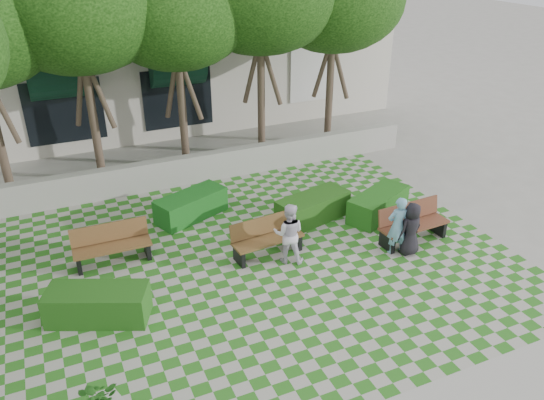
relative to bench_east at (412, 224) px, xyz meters
name	(u,v)px	position (x,y,z in m)	size (l,w,h in m)	color
ground	(279,286)	(-3.98, -0.45, -0.48)	(90.00, 90.00, 0.00)	gray
lawn	(262,264)	(-3.98, 0.55, -0.47)	(12.00, 12.00, 0.00)	#2B721E
retaining_wall	(198,168)	(-3.98, 5.75, -0.03)	(15.00, 0.36, 0.90)	#9E9B93
bench_east	(412,224)	(0.00, 0.00, 0.00)	(1.92, 0.74, 0.99)	#5A301E
bench_mid	(267,238)	(-3.68, 0.92, -0.03)	(1.83, 0.76, 0.94)	brown
bench_west	(112,245)	(-7.22, 2.11, -0.02)	(1.83, 0.63, 0.96)	brown
hedge_east	(378,204)	(-0.04, 1.46, -0.13)	(2.02, 0.81, 0.71)	#194F15
hedge_midright	(313,208)	(-1.83, 2.00, -0.11)	(2.09, 0.84, 0.73)	#1B4713
hedge_midleft	(191,206)	(-4.86, 3.50, -0.13)	(2.02, 0.81, 0.71)	#155019
hedge_west	(98,304)	(-7.84, 0.06, -0.12)	(2.04, 0.82, 0.71)	#1A4A13
person_blue	(398,226)	(-0.73, -0.33, 0.29)	(0.56, 0.37, 1.53)	#70ABCC
person_dark	(411,229)	(-0.45, -0.49, 0.21)	(0.67, 0.44, 1.38)	black
person_white	(289,233)	(-3.33, 0.41, 0.29)	(0.75, 0.58, 1.54)	silver
tree_row	(120,17)	(-5.85, 5.50, 4.70)	(17.70, 13.40, 7.41)	#47382B
building	(162,52)	(-3.05, 13.62, 2.04)	(18.00, 8.92, 5.15)	beige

